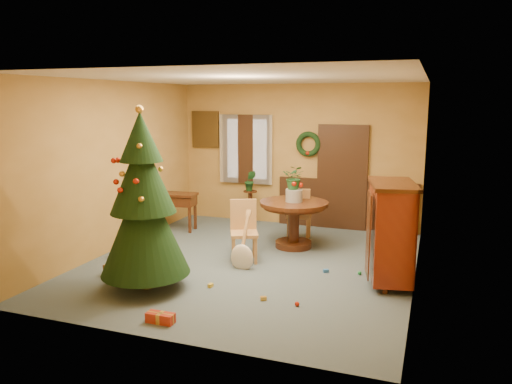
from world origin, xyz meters
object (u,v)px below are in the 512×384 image
at_px(chair_near, 244,228).
at_px(sideboard, 391,230).
at_px(dining_table, 294,215).
at_px(writing_desk, 175,202).
at_px(christmas_tree, 143,204).

bearing_deg(chair_near, sideboard, -6.22).
bearing_deg(chair_near, dining_table, 59.31).
distance_m(writing_desk, sideboard, 4.58).
bearing_deg(sideboard, christmas_tree, -156.38).
relative_size(christmas_tree, writing_desk, 2.83).
bearing_deg(dining_table, christmas_tree, -118.23).
bearing_deg(writing_desk, dining_table, -7.88).
bearing_deg(christmas_tree, sideboard, 23.62).
relative_size(dining_table, sideboard, 0.83).
relative_size(dining_table, writing_desk, 1.35).
distance_m(chair_near, writing_desk, 2.38).
height_order(chair_near, christmas_tree, christmas_tree).
xyz_separation_m(chair_near, writing_desk, (-1.98, 1.32, 0.04)).
relative_size(chair_near, sideboard, 0.68).
height_order(dining_table, writing_desk, dining_table).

